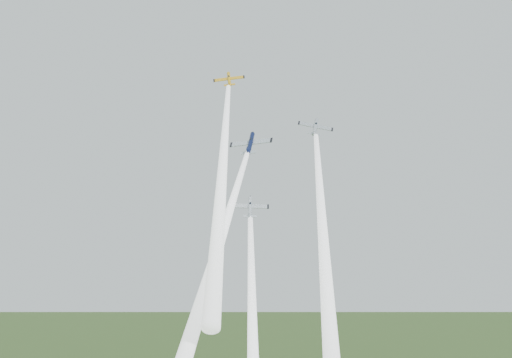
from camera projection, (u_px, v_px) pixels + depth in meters
The scene contains 7 objects.
plane_yellow at pixel (229, 79), 138.39m from camera, with size 6.83×6.78×1.07m, color yellow, non-canonical shape.
smoke_trail_yellow at pixel (222, 181), 111.13m from camera, with size 2.69×2.69×63.51m, color white, non-canonical shape.
plane_navy at pixel (250, 143), 128.61m from camera, with size 8.81×8.74×1.38m, color #0E173E, non-canonical shape.
smoke_trail_navy at pixel (216, 256), 104.82m from camera, with size 2.69×2.69×56.38m, color white, non-canonical shape.
plane_silver_right at pixel (315, 127), 131.37m from camera, with size 7.30×7.24×1.14m, color silver, non-canonical shape.
smoke_trail_silver_right at pixel (324, 249), 103.99m from camera, with size 2.69×2.69×63.89m, color white, non-canonical shape.
plane_silver_low at pixel (250, 207), 121.15m from camera, with size 7.14×7.09×1.12m, color silver, non-canonical shape.
Camera 1 is at (32.24, -122.53, 76.17)m, focal length 45.00 mm.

